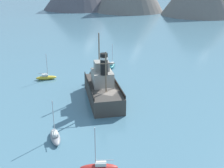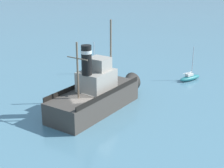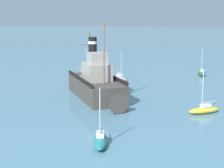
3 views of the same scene
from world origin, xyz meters
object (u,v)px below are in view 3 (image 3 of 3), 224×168
object	(u,v)px
old_tugboat	(97,85)
sailboat_teal	(100,140)
sailboat_green	(202,73)
sailboat_red	(85,73)
sailboat_grey	(120,78)
sailboat_yellow	(204,110)

from	to	relation	value
old_tugboat	sailboat_teal	bearing A→B (deg)	109.06
sailboat_green	sailboat_red	distance (m)	20.99
old_tugboat	sailboat_teal	xyz separation A→B (m)	(-5.38, 15.58, -1.40)
sailboat_green	sailboat_teal	world-z (taller)	same
sailboat_grey	sailboat_yellow	bearing A→B (deg)	129.56
sailboat_grey	sailboat_red	distance (m)	7.88
old_tugboat	sailboat_teal	world-z (taller)	old_tugboat
old_tugboat	sailboat_red	size ratio (longest dim) A/B	2.79
sailboat_red	sailboat_teal	distance (m)	34.23
old_tugboat	sailboat_green	distance (m)	25.38
sailboat_yellow	sailboat_green	bearing A→B (deg)	-88.06
sailboat_green	sailboat_teal	bearing A→B (deg)	79.13
old_tugboat	sailboat_grey	world-z (taller)	old_tugboat
sailboat_red	sailboat_teal	bearing A→B (deg)	112.21
sailboat_yellow	sailboat_red	world-z (taller)	same
sailboat_yellow	sailboat_grey	bearing A→B (deg)	-50.44
sailboat_grey	sailboat_yellow	world-z (taller)	same
sailboat_grey	sailboat_red	world-z (taller)	same
sailboat_grey	sailboat_green	xyz separation A→B (m)	(-12.86, -8.86, 0.00)
old_tugboat	sailboat_yellow	xyz separation A→B (m)	(-13.46, 3.49, -1.40)
old_tugboat	sailboat_red	distance (m)	17.85
sailboat_grey	sailboat_green	world-z (taller)	same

